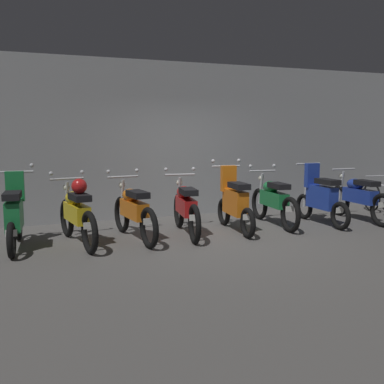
{
  "coord_description": "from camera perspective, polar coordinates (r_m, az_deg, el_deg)",
  "views": [
    {
      "loc": [
        -3.17,
        -6.92,
        1.8
      ],
      "look_at": [
        -0.34,
        0.42,
        0.75
      ],
      "focal_mm": 42.36,
      "sensor_mm": 36.0,
      "label": 1
    }
  ],
  "objects": [
    {
      "name": "motorbike_slot_6",
      "position": [
        9.19,
        15.87,
        -0.66
      ],
      "size": [
        0.56,
        1.68,
        1.18
      ],
      "color": "black",
      "rests_on": "ground"
    },
    {
      "name": "back_wall",
      "position": [
        9.78,
        -2.2,
        6.56
      ],
      "size": [
        16.0,
        0.3,
        3.25
      ],
      "primitive_type": "cube",
      "color": "gray",
      "rests_on": "ground"
    },
    {
      "name": "motorbike_slot_2",
      "position": [
        7.62,
        -7.37,
        -2.33
      ],
      "size": [
        0.59,
        1.95,
        1.15
      ],
      "color": "black",
      "rests_on": "ground"
    },
    {
      "name": "ground_plane",
      "position": [
        7.82,
        3.43,
        -5.72
      ],
      "size": [
        80.0,
        80.0,
        0.0
      ],
      "primitive_type": "plane",
      "color": "#565451"
    },
    {
      "name": "motorbike_slot_7",
      "position": [
        9.77,
        20.29,
        -0.58
      ],
      "size": [
        0.56,
        1.95,
        1.03
      ],
      "color": "black",
      "rests_on": "ground"
    },
    {
      "name": "motorbike_slot_3",
      "position": [
        7.91,
        -0.8,
        -1.9
      ],
      "size": [
        0.58,
        1.94,
        1.15
      ],
      "color": "black",
      "rests_on": "ground"
    },
    {
      "name": "motorbike_slot_1",
      "position": [
        7.45,
        -14.32,
        -2.47
      ],
      "size": [
        0.58,
        1.94,
        1.15
      ],
      "color": "black",
      "rests_on": "ground"
    },
    {
      "name": "motorbike_slot_0",
      "position": [
        7.51,
        -21.45,
        -2.68
      ],
      "size": [
        0.59,
        1.68,
        1.29
      ],
      "color": "black",
      "rests_on": "ground"
    },
    {
      "name": "motorbike_slot_4",
      "position": [
        8.24,
        5.36,
        -1.3
      ],
      "size": [
        0.59,
        1.68,
        1.29
      ],
      "color": "black",
      "rests_on": "ground"
    },
    {
      "name": "motorbike_slot_5",
      "position": [
        8.86,
        10.21,
        -1.01
      ],
      "size": [
        0.59,
        1.95,
        1.15
      ],
      "color": "black",
      "rests_on": "ground"
    }
  ]
}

